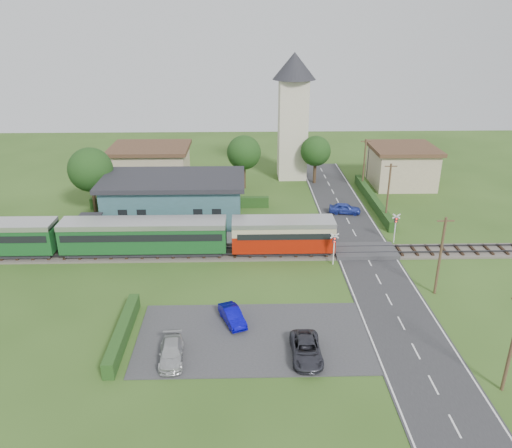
{
  "coord_description": "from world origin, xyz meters",
  "views": [
    {
      "loc": [
        -2.05,
        -42.8,
        21.83
      ],
      "look_at": [
        -0.85,
        4.0,
        2.45
      ],
      "focal_mm": 35.0,
      "sensor_mm": 36.0,
      "label": 1
    }
  ],
  "objects_px": {
    "house_east": "(402,165)",
    "house_west": "(151,165)",
    "equipment_hut": "(90,227)",
    "pedestrian_far": "(123,233)",
    "train": "(111,236)",
    "church_tower": "(293,107)",
    "car_park_silver": "(171,352)",
    "pedestrian_near": "(252,232)",
    "car_park_dark": "(306,350)",
    "crossing_signal_far": "(396,224)",
    "car_on_road": "(345,208)",
    "station_building": "(174,199)",
    "car_park_blue": "(232,316)",
    "crossing_signal_near": "(334,244)"
  },
  "relations": [
    {
      "from": "station_building",
      "to": "crossing_signal_far",
      "type": "height_order",
      "value": "station_building"
    },
    {
      "from": "car_park_silver",
      "to": "pedestrian_far",
      "type": "bearing_deg",
      "value": 107.18
    },
    {
      "from": "house_east",
      "to": "pedestrian_far",
      "type": "height_order",
      "value": "house_east"
    },
    {
      "from": "equipment_hut",
      "to": "crossing_signal_far",
      "type": "distance_m",
      "value": 31.61
    },
    {
      "from": "station_building",
      "to": "equipment_hut",
      "type": "bearing_deg",
      "value": -144.08
    },
    {
      "from": "crossing_signal_far",
      "to": "car_park_blue",
      "type": "distance_m",
      "value": 22.09
    },
    {
      "from": "car_park_dark",
      "to": "pedestrian_far",
      "type": "relative_size",
      "value": 2.34
    },
    {
      "from": "equipment_hut",
      "to": "car_park_dark",
      "type": "height_order",
      "value": "equipment_hut"
    },
    {
      "from": "car_park_blue",
      "to": "pedestrian_near",
      "type": "xyz_separation_m",
      "value": [
        1.75,
        14.73,
        0.6
      ]
    },
    {
      "from": "house_west",
      "to": "pedestrian_near",
      "type": "height_order",
      "value": "house_west"
    },
    {
      "from": "car_park_silver",
      "to": "pedestrian_near",
      "type": "bearing_deg",
      "value": 68.84
    },
    {
      "from": "church_tower",
      "to": "crossing_signal_far",
      "type": "bearing_deg",
      "value": -69.98
    },
    {
      "from": "crossing_signal_near",
      "to": "pedestrian_near",
      "type": "bearing_deg",
      "value": 146.56
    },
    {
      "from": "house_east",
      "to": "crossing_signal_near",
      "type": "xyz_separation_m",
      "value": [
        -13.6,
        -24.41,
        -0.66
      ]
    },
    {
      "from": "pedestrian_near",
      "to": "pedestrian_far",
      "type": "height_order",
      "value": "pedestrian_far"
    },
    {
      "from": "train",
      "to": "house_west",
      "type": "distance_m",
      "value": 23.01
    },
    {
      "from": "train",
      "to": "church_tower",
      "type": "xyz_separation_m",
      "value": [
        20.02,
        26.0,
        8.05
      ]
    },
    {
      "from": "house_east",
      "to": "crossing_signal_far",
      "type": "distance_m",
      "value": 20.64
    },
    {
      "from": "house_west",
      "to": "car_park_dark",
      "type": "relative_size",
      "value": 2.46
    },
    {
      "from": "house_west",
      "to": "car_on_road",
      "type": "height_order",
      "value": "house_west"
    },
    {
      "from": "crossing_signal_far",
      "to": "car_park_blue",
      "type": "height_order",
      "value": "crossing_signal_far"
    },
    {
      "from": "car_park_dark",
      "to": "pedestrian_near",
      "type": "height_order",
      "value": "pedestrian_near"
    },
    {
      "from": "crossing_signal_far",
      "to": "pedestrian_near",
      "type": "relative_size",
      "value": 2.02
    },
    {
      "from": "pedestrian_far",
      "to": "pedestrian_near",
      "type": "bearing_deg",
      "value": -96.34
    },
    {
      "from": "equipment_hut",
      "to": "car_park_blue",
      "type": "height_order",
      "value": "equipment_hut"
    },
    {
      "from": "equipment_hut",
      "to": "pedestrian_far",
      "type": "bearing_deg",
      "value": -11.61
    },
    {
      "from": "station_building",
      "to": "pedestrian_near",
      "type": "bearing_deg",
      "value": -35.98
    },
    {
      "from": "crossing_signal_near",
      "to": "pedestrian_far",
      "type": "height_order",
      "value": "crossing_signal_near"
    },
    {
      "from": "car_park_dark",
      "to": "church_tower",
      "type": "bearing_deg",
      "value": 86.62
    },
    {
      "from": "crossing_signal_near",
      "to": "car_park_blue",
      "type": "xyz_separation_m",
      "value": [
        -9.43,
        -9.66,
        -1.48
      ]
    },
    {
      "from": "car_park_dark",
      "to": "crossing_signal_far",
      "type": "bearing_deg",
      "value": 59.23
    },
    {
      "from": "equipment_hut",
      "to": "car_park_dark",
      "type": "xyz_separation_m",
      "value": [
        20.14,
        -19.7,
        -1.06
      ]
    },
    {
      "from": "station_building",
      "to": "crossing_signal_far",
      "type": "relative_size",
      "value": 4.88
    },
    {
      "from": "station_building",
      "to": "pedestrian_far",
      "type": "xyz_separation_m",
      "value": [
        -4.56,
        -6.5,
        -1.31
      ]
    },
    {
      "from": "station_building",
      "to": "car_on_road",
      "type": "distance_m",
      "value": 20.23
    },
    {
      "from": "car_on_road",
      "to": "car_park_dark",
      "type": "xyz_separation_m",
      "value": [
        -7.9,
        -27.38,
        0.0
      ]
    },
    {
      "from": "house_west",
      "to": "pedestrian_far",
      "type": "bearing_deg",
      "value": -88.77
    },
    {
      "from": "car_on_road",
      "to": "car_park_blue",
      "type": "height_order",
      "value": "car_on_road"
    },
    {
      "from": "train",
      "to": "house_west",
      "type": "relative_size",
      "value": 4.0
    },
    {
      "from": "station_building",
      "to": "pedestrian_near",
      "type": "relative_size",
      "value": 9.85
    },
    {
      "from": "car_park_blue",
      "to": "church_tower",
      "type": "bearing_deg",
      "value": 56.89
    },
    {
      "from": "station_building",
      "to": "house_west",
      "type": "bearing_deg",
      "value": 109.65
    },
    {
      "from": "train",
      "to": "pedestrian_far",
      "type": "distance_m",
      "value": 2.66
    },
    {
      "from": "pedestrian_near",
      "to": "house_east",
      "type": "bearing_deg",
      "value": -121.07
    },
    {
      "from": "equipment_hut",
      "to": "pedestrian_near",
      "type": "xyz_separation_m",
      "value": [
        16.72,
        -0.54,
        -0.48
      ]
    },
    {
      "from": "house_east",
      "to": "house_west",
      "type": "bearing_deg",
      "value": 178.36
    },
    {
      "from": "station_building",
      "to": "crossing_signal_far",
      "type": "bearing_deg",
      "value": -15.63
    },
    {
      "from": "church_tower",
      "to": "crossing_signal_far",
      "type": "relative_size",
      "value": 5.37
    },
    {
      "from": "station_building",
      "to": "church_tower",
      "type": "relative_size",
      "value": 0.91
    },
    {
      "from": "station_building",
      "to": "church_tower",
      "type": "bearing_deg",
      "value": 48.59
    }
  ]
}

